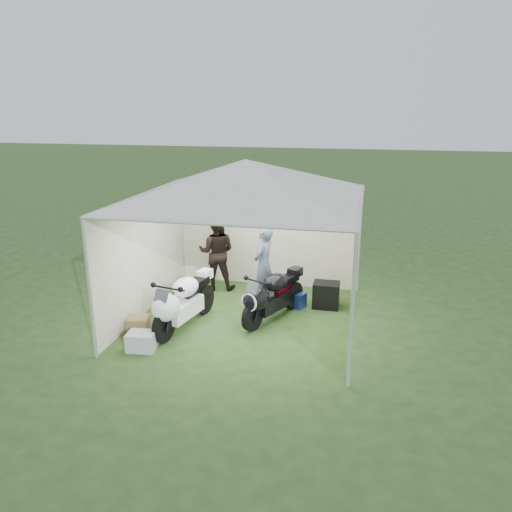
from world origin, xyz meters
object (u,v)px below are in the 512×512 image
object	(u,v)px
person_dark_jacket	(217,252)
motorcycle_white	(181,301)
person_blue_jacket	(264,265)
paddock_stand	(295,299)
motorcycle_black	(271,295)
equipment_box	(326,295)
crate_0	(141,341)
canopy_tent	(246,183)
crate_1	(139,325)

from	to	relation	value
person_dark_jacket	motorcycle_white	bearing A→B (deg)	83.45
motorcycle_white	person_blue_jacket	xyz separation A→B (m)	(1.16, 1.62, 0.26)
paddock_stand	motorcycle_black	bearing A→B (deg)	-114.47
person_dark_jacket	equipment_box	size ratio (longest dim) A/B	3.24
person_dark_jacket	person_blue_jacket	distance (m)	1.27
motorcycle_black	crate_0	bearing A→B (deg)	-114.29
canopy_tent	person_dark_jacket	distance (m)	2.47
motorcycle_black	crate_1	size ratio (longest dim) A/B	4.98
motorcycle_black	crate_1	xyz separation A→B (m)	(-2.18, -1.06, -0.35)
motorcycle_white	paddock_stand	distance (m)	2.39
person_dark_jacket	equipment_box	bearing A→B (deg)	160.77
crate_0	crate_1	bearing A→B (deg)	119.40
crate_1	paddock_stand	bearing A→B (deg)	35.96
motorcycle_white	motorcycle_black	distance (m)	1.65
paddock_stand	crate_0	distance (m)	3.26
canopy_tent	paddock_stand	xyz separation A→B (m)	(0.82, 0.76, -2.42)
person_dark_jacket	crate_1	world-z (taller)	person_dark_jacket
motorcycle_black	person_blue_jacket	size ratio (longest dim) A/B	1.09
canopy_tent	crate_1	distance (m)	3.15
motorcycle_white	paddock_stand	xyz separation A→B (m)	(1.84, 1.49, -0.38)
equipment_box	canopy_tent	bearing A→B (deg)	-148.36
person_blue_jacket	crate_1	world-z (taller)	person_blue_jacket
person_dark_jacket	equipment_box	distance (m)	2.57
motorcycle_black	crate_0	size ratio (longest dim) A/B	3.83
motorcycle_white	person_dark_jacket	world-z (taller)	person_dark_jacket
canopy_tent	motorcycle_white	world-z (taller)	canopy_tent
person_dark_jacket	crate_0	distance (m)	3.17
person_dark_jacket	motorcycle_black	bearing A→B (deg)	129.40
person_blue_jacket	canopy_tent	bearing A→B (deg)	6.04
canopy_tent	crate_0	xyz separation A→B (m)	(-1.39, -1.64, -2.42)
person_dark_jacket	crate_0	world-z (taller)	person_dark_jacket
crate_0	person_dark_jacket	bearing A→B (deg)	83.00
paddock_stand	equipment_box	world-z (taller)	equipment_box
crate_0	paddock_stand	bearing A→B (deg)	47.35
motorcycle_white	crate_0	world-z (taller)	motorcycle_white
motorcycle_black	crate_1	distance (m)	2.45
person_dark_jacket	paddock_stand	bearing A→B (deg)	153.43
crate_0	motorcycle_black	bearing A→B (deg)	41.24
motorcycle_white	person_dark_jacket	distance (m)	2.18
equipment_box	person_dark_jacket	bearing A→B (deg)	167.17
canopy_tent	motorcycle_white	distance (m)	2.39
person_dark_jacket	equipment_box	xyz separation A→B (m)	(2.44, -0.56, -0.58)
crate_1	motorcycle_white	bearing A→B (deg)	26.68
crate_0	canopy_tent	bearing A→B (deg)	49.61
person_dark_jacket	person_blue_jacket	world-z (taller)	person_dark_jacket
motorcycle_white	crate_0	bearing A→B (deg)	-100.84
person_dark_jacket	person_blue_jacket	xyz separation A→B (m)	(1.16, -0.53, -0.04)
motorcycle_white	person_blue_jacket	world-z (taller)	person_blue_jacket
paddock_stand	person_blue_jacket	bearing A→B (deg)	168.41
canopy_tent	equipment_box	distance (m)	2.86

